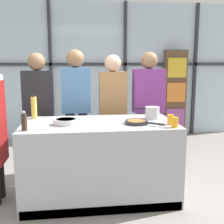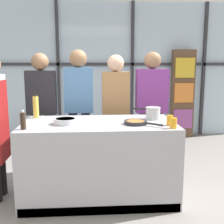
{
  "view_description": "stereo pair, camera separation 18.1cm",
  "coord_description": "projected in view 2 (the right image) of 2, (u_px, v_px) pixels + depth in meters",
  "views": [
    {
      "loc": [
        -0.25,
        -3.13,
        1.57
      ],
      "look_at": [
        0.16,
        0.1,
        1.0
      ],
      "focal_mm": 45.0,
      "sensor_mm": 36.0,
      "label": 1
    },
    {
      "loc": [
        -0.07,
        -3.15,
        1.57
      ],
      "look_at": [
        0.16,
        0.1,
        1.0
      ],
      "focal_mm": 45.0,
      "sensor_mm": 36.0,
      "label": 2
    }
  ],
  "objects": [
    {
      "name": "oil_bottle",
      "position": [
        36.0,
        107.0,
        3.46
      ],
      "size": [
        0.07,
        0.07,
        0.29
      ],
      "color": "#E0CC4C",
      "rests_on": "demo_island"
    },
    {
      "name": "back_window_wall",
      "position": [
        96.0,
        71.0,
        5.87
      ],
      "size": [
        6.4,
        0.1,
        2.8
      ],
      "color": "silver",
      "rests_on": "ground_plane"
    },
    {
      "name": "ground_plane",
      "position": [
        99.0,
        195.0,
        3.37
      ],
      "size": [
        18.0,
        18.0,
        0.0
      ],
      "primitive_type": "plane",
      "color": "gray"
    },
    {
      "name": "demo_island",
      "position": [
        99.0,
        160.0,
        3.29
      ],
      "size": [
        1.74,
        0.9,
        0.9
      ],
      "color": "#A8AAB2",
      "rests_on": "ground_plane"
    },
    {
      "name": "pepper_grinder",
      "position": [
        23.0,
        121.0,
        2.86
      ],
      "size": [
        0.06,
        0.06,
        0.2
      ],
      "color": "#332319",
      "rests_on": "demo_island"
    },
    {
      "name": "bookshelf",
      "position": [
        183.0,
        94.0,
        5.9
      ],
      "size": [
        0.47,
        0.19,
        1.83
      ],
      "color": "brown",
      "rests_on": "ground_plane"
    },
    {
      "name": "juice_glass_far",
      "position": [
        170.0,
        120.0,
        3.05
      ],
      "size": [
        0.07,
        0.07,
        0.11
      ],
      "primitive_type": "cylinder",
      "color": "orange",
      "rests_on": "demo_island"
    },
    {
      "name": "spectator_center_left",
      "position": [
        79.0,
        102.0,
        3.98
      ],
      "size": [
        0.4,
        0.25,
        1.75
      ],
      "rotation": [
        0.0,
        0.0,
        3.14
      ],
      "color": "#232838",
      "rests_on": "ground_plane"
    },
    {
      "name": "frying_pan",
      "position": [
        136.0,
        122.0,
        3.11
      ],
      "size": [
        0.39,
        0.34,
        0.04
      ],
      "color": "#232326",
      "rests_on": "demo_island"
    },
    {
      "name": "spectator_center_right",
      "position": [
        116.0,
        105.0,
        4.02
      ],
      "size": [
        0.39,
        0.24,
        1.68
      ],
      "rotation": [
        0.0,
        0.0,
        3.14
      ],
      "color": "black",
      "rests_on": "ground_plane"
    },
    {
      "name": "saucepan",
      "position": [
        153.0,
        113.0,
        3.37
      ],
      "size": [
        0.32,
        0.19,
        0.15
      ],
      "color": "silver",
      "rests_on": "demo_island"
    },
    {
      "name": "spectator_far_left",
      "position": [
        42.0,
        105.0,
        3.95
      ],
      "size": [
        0.41,
        0.24,
        1.7
      ],
      "rotation": [
        0.0,
        0.0,
        3.14
      ],
      "color": "#232838",
      "rests_on": "ground_plane"
    },
    {
      "name": "mixing_bowl",
      "position": [
        65.0,
        121.0,
        3.13
      ],
      "size": [
        0.26,
        0.26,
        0.06
      ],
      "color": "silver",
      "rests_on": "demo_island"
    },
    {
      "name": "juice_glass_near",
      "position": [
        173.0,
        123.0,
        2.92
      ],
      "size": [
        0.07,
        0.07,
        0.11
      ],
      "primitive_type": "cylinder",
      "color": "orange",
      "rests_on": "demo_island"
    },
    {
      "name": "spectator_far_right",
      "position": [
        152.0,
        104.0,
        4.06
      ],
      "size": [
        0.45,
        0.24,
        1.72
      ],
      "rotation": [
        0.0,
        0.0,
        3.14
      ],
      "color": "#47382D",
      "rests_on": "ground_plane"
    },
    {
      "name": "white_plate",
      "position": [
        65.0,
        119.0,
        3.34
      ],
      "size": [
        0.26,
        0.26,
        0.01
      ],
      "primitive_type": "cylinder",
      "color": "white",
      "rests_on": "demo_island"
    }
  ]
}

